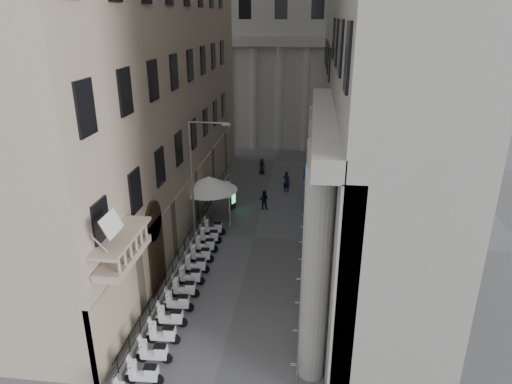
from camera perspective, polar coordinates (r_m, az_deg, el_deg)
far_building at (r=58.85m, az=3.49°, el=20.90°), size 22.00×10.00×30.00m
iron_fence at (r=33.58m, az=-7.82°, el=-6.18°), size 0.30×28.00×1.40m
blue_awning at (r=39.83m, az=6.94°, el=-1.58°), size 1.60×3.00×3.00m
flag at (r=23.34m, az=-15.46°, el=-20.89°), size 1.00×1.40×8.20m
scooter_1 at (r=22.63m, az=-13.67°, el=-22.27°), size 1.43×0.63×1.50m
scooter_2 at (r=23.56m, az=-12.49°, el=-20.08°), size 1.43×0.63×1.50m
scooter_3 at (r=24.53m, az=-11.43°, el=-18.05°), size 1.43×0.63×1.50m
scooter_4 at (r=25.53m, az=-10.48°, el=-16.18°), size 1.43×0.63×1.50m
scooter_5 at (r=26.56m, az=-9.62°, el=-14.45°), size 1.43×0.63×1.50m
scooter_6 at (r=27.62m, az=-8.83°, el=-12.84°), size 1.43×0.63×1.50m
scooter_7 at (r=28.70m, az=-8.11°, el=-11.35°), size 1.43×0.63×1.50m
scooter_8 at (r=29.81m, az=-7.45°, el=-9.97°), size 1.43×0.63×1.50m
scooter_9 at (r=30.93m, az=-6.84°, el=-8.69°), size 1.43×0.63×1.50m
scooter_10 at (r=32.08m, az=-6.28°, el=-7.50°), size 1.43×0.63×1.50m
scooter_11 at (r=33.24m, az=-5.76°, el=-6.39°), size 1.43×0.63×1.50m
scooter_12 at (r=34.41m, az=-5.28°, el=-5.35°), size 1.43×0.63×1.50m
barrier_1 at (r=23.95m, az=5.26°, el=-18.78°), size 0.60×2.40×1.10m
barrier_2 at (r=25.91m, az=5.46°, el=-15.23°), size 0.60×2.40×1.10m
barrier_3 at (r=27.96m, az=5.63°, el=-12.19°), size 0.60×2.40×1.10m
barrier_4 at (r=30.08m, az=5.77°, el=-9.58°), size 0.60×2.40×1.10m
barrier_5 at (r=32.26m, az=5.89°, el=-7.31°), size 0.60×2.40×1.10m
barrier_6 at (r=34.47m, az=5.99°, el=-5.33°), size 0.60×2.40×1.10m
barrier_7 at (r=36.73m, az=6.09°, el=-3.59°), size 0.60×2.40×1.10m
security_tent at (r=35.53m, az=-5.48°, el=0.88°), size 4.49×4.49×3.64m
street_lamp at (r=31.48m, az=-7.42°, el=2.46°), size 2.88×0.30×8.85m
info_kiosk at (r=38.47m, az=-2.96°, el=-0.99°), size 0.46×0.78×1.60m
pedestrian_a at (r=42.24m, az=3.85°, el=1.31°), size 0.84×0.72×1.95m
pedestrian_b at (r=38.42m, az=0.99°, el=-0.97°), size 0.84×0.68×1.65m
pedestrian_c at (r=46.95m, az=0.75°, el=3.21°), size 0.80×0.54×1.60m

